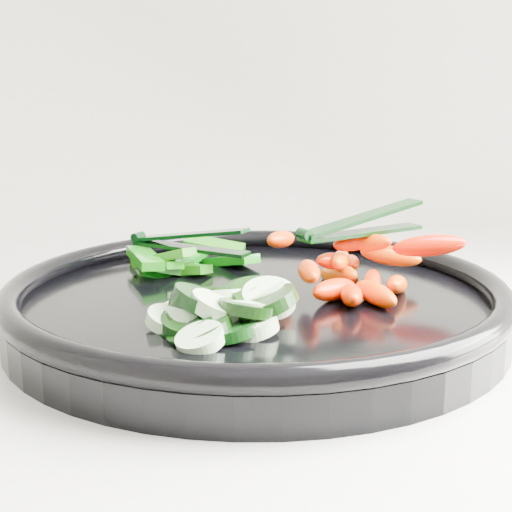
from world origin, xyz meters
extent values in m
cylinder|color=black|center=(-0.26, 1.66, 0.94)|extent=(0.37, 0.37, 0.02)
torus|color=black|center=(-0.26, 1.66, 0.96)|extent=(0.38, 0.38, 0.02)
cylinder|color=black|center=(-0.31, 1.58, 0.96)|extent=(0.05, 0.05, 0.03)
cylinder|color=beige|center=(-0.32, 1.56, 0.96)|extent=(0.04, 0.04, 0.02)
cylinder|color=black|center=(-0.31, 1.61, 0.96)|extent=(0.06, 0.07, 0.03)
cylinder|color=beige|center=(-0.32, 1.60, 0.96)|extent=(0.05, 0.05, 0.03)
cylinder|color=black|center=(-0.32, 1.60, 0.96)|extent=(0.04, 0.05, 0.02)
cylinder|color=#DDF3C2|center=(-0.33, 1.60, 0.96)|extent=(0.04, 0.04, 0.02)
cylinder|color=black|center=(-0.30, 1.57, 0.96)|extent=(0.04, 0.04, 0.02)
cylinder|color=beige|center=(-0.28, 1.58, 0.96)|extent=(0.05, 0.05, 0.02)
cylinder|color=black|center=(-0.30, 1.61, 0.96)|extent=(0.05, 0.05, 0.02)
cylinder|color=#B8D7AC|center=(-0.30, 1.63, 0.96)|extent=(0.05, 0.05, 0.02)
cylinder|color=black|center=(-0.31, 1.61, 0.96)|extent=(0.06, 0.06, 0.01)
cylinder|color=#D0EBBC|center=(-0.32, 1.61, 0.96)|extent=(0.05, 0.05, 0.01)
cylinder|color=black|center=(-0.32, 1.59, 0.96)|extent=(0.05, 0.05, 0.02)
cylinder|color=#DCF1C1|center=(-0.31, 1.59, 0.96)|extent=(0.04, 0.04, 0.01)
cylinder|color=black|center=(-0.32, 1.59, 0.96)|extent=(0.06, 0.06, 0.03)
cylinder|color=beige|center=(-0.33, 1.61, 0.96)|extent=(0.03, 0.03, 0.02)
cylinder|color=black|center=(-0.27, 1.59, 0.97)|extent=(0.06, 0.06, 0.03)
cylinder|color=beige|center=(-0.27, 1.61, 0.97)|extent=(0.05, 0.05, 0.02)
cylinder|color=black|center=(-0.30, 1.62, 0.97)|extent=(0.05, 0.05, 0.02)
cylinder|color=#E3F6C5|center=(-0.29, 1.62, 0.97)|extent=(0.03, 0.03, 0.02)
cylinder|color=black|center=(-0.31, 1.60, 0.97)|extent=(0.06, 0.06, 0.03)
cylinder|color=beige|center=(-0.30, 1.59, 0.97)|extent=(0.05, 0.05, 0.03)
cylinder|color=black|center=(-0.27, 1.61, 0.97)|extent=(0.05, 0.05, 0.03)
cylinder|color=beige|center=(-0.26, 1.60, 0.97)|extent=(0.05, 0.05, 0.03)
cylinder|color=black|center=(-0.28, 1.62, 0.97)|extent=(0.04, 0.04, 0.02)
cylinder|color=#CEEEBE|center=(-0.27, 1.61, 0.97)|extent=(0.03, 0.03, 0.02)
cylinder|color=black|center=(-0.28, 1.58, 0.97)|extent=(0.06, 0.06, 0.02)
cylinder|color=#D7F3C2|center=(-0.28, 1.58, 0.97)|extent=(0.04, 0.04, 0.01)
ellipsoid|color=#F32100|center=(-0.17, 1.65, 0.96)|extent=(0.03, 0.04, 0.02)
ellipsoid|color=#F33D00|center=(-0.21, 1.64, 0.96)|extent=(0.05, 0.05, 0.02)
ellipsoid|color=#FF4000|center=(-0.18, 1.62, 0.96)|extent=(0.03, 0.05, 0.02)
ellipsoid|color=#F86000|center=(-0.19, 1.68, 0.96)|extent=(0.03, 0.05, 0.03)
ellipsoid|color=#FF3500|center=(-0.16, 1.64, 0.96)|extent=(0.03, 0.05, 0.02)
ellipsoid|color=#E44800|center=(-0.20, 1.62, 0.96)|extent=(0.03, 0.05, 0.02)
ellipsoid|color=#F55200|center=(-0.17, 1.71, 0.96)|extent=(0.03, 0.04, 0.02)
ellipsoid|color=#EF2500|center=(-0.18, 1.72, 0.96)|extent=(0.04, 0.05, 0.02)
ellipsoid|color=#FF5D00|center=(-0.23, 1.64, 0.98)|extent=(0.03, 0.05, 0.02)
ellipsoid|color=red|center=(-0.15, 1.70, 0.98)|extent=(0.03, 0.06, 0.03)
ellipsoid|color=#FF6400|center=(-0.20, 1.66, 0.98)|extent=(0.03, 0.04, 0.02)
ellipsoid|color=#E00B00|center=(-0.20, 1.67, 0.98)|extent=(0.04, 0.03, 0.02)
ellipsoid|color=#E24A00|center=(-0.15, 1.68, 0.98)|extent=(0.05, 0.03, 0.02)
ellipsoid|color=#ED4100|center=(-0.17, 1.66, 0.99)|extent=(0.04, 0.04, 0.02)
ellipsoid|color=#F43000|center=(-0.24, 1.69, 0.99)|extent=(0.04, 0.04, 0.02)
ellipsoid|color=#EB1000|center=(-0.18, 1.67, 0.99)|extent=(0.05, 0.03, 0.02)
ellipsoid|color=#F41D00|center=(-0.13, 1.65, 0.99)|extent=(0.06, 0.04, 0.03)
cube|color=#1D6809|center=(-0.31, 1.75, 0.96)|extent=(0.02, 0.05, 0.02)
cube|color=#1C6C0A|center=(-0.31, 1.74, 0.96)|extent=(0.06, 0.04, 0.03)
cube|color=#0D6A0A|center=(-0.27, 1.76, 0.96)|extent=(0.05, 0.06, 0.02)
cube|color=#0D6A0A|center=(-0.31, 1.74, 0.96)|extent=(0.05, 0.05, 0.01)
cube|color=#0A6A0A|center=(-0.31, 1.75, 0.96)|extent=(0.06, 0.07, 0.03)
cube|color=#106F0A|center=(-0.34, 1.76, 0.96)|extent=(0.02, 0.05, 0.01)
cube|color=#176E0A|center=(-0.33, 1.74, 0.96)|extent=(0.04, 0.06, 0.02)
cube|color=#186209|center=(-0.33, 1.74, 0.97)|extent=(0.05, 0.05, 0.03)
cube|color=#136E0A|center=(-0.34, 1.74, 0.97)|extent=(0.03, 0.07, 0.01)
cube|color=#1F6309|center=(-0.28, 1.78, 0.97)|extent=(0.06, 0.04, 0.02)
cylinder|color=black|center=(-0.23, 1.65, 1.00)|extent=(0.01, 0.01, 0.01)
cube|color=black|center=(-0.18, 1.67, 1.00)|extent=(0.11, 0.05, 0.00)
cube|color=black|center=(-0.18, 1.67, 1.01)|extent=(0.11, 0.05, 0.02)
cylinder|color=black|center=(-0.34, 1.78, 0.98)|extent=(0.01, 0.01, 0.01)
cube|color=black|center=(-0.30, 1.75, 0.97)|extent=(0.09, 0.08, 0.00)
cube|color=black|center=(-0.30, 1.75, 0.99)|extent=(0.09, 0.08, 0.02)
camera|label=1|loc=(-0.36, 1.15, 1.10)|focal=50.00mm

